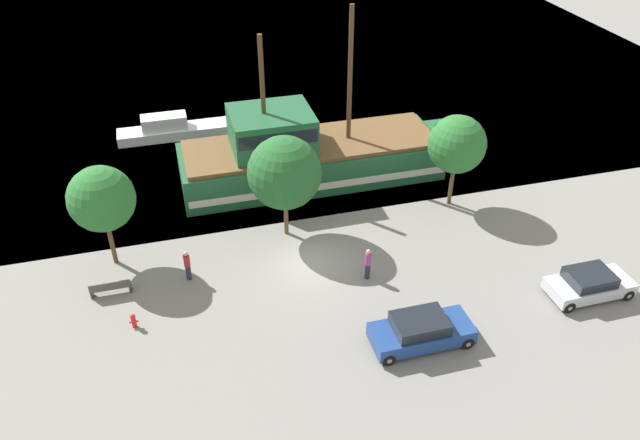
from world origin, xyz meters
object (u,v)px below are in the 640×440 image
at_px(parked_car_curb_mid, 589,284).
at_px(fire_hydrant, 133,320).
at_px(pirate_ship, 306,154).
at_px(pedestrian_walking_far, 368,264).
at_px(pedestrian_walking_near, 187,265).
at_px(parked_car_curb_front, 421,331).
at_px(bench_promenade_east, 110,288).
at_px(moored_boat_dockside, 171,129).

xyz_separation_m(parked_car_curb_mid, fire_hydrant, (-21.67, 3.61, -0.28)).
relative_size(pirate_ship, pedestrian_walking_far, 9.83).
relative_size(pedestrian_walking_near, pedestrian_walking_far, 0.96).
xyz_separation_m(parked_car_curb_front, parked_car_curb_mid, (9.25, 0.85, -0.04)).
bearing_deg(pirate_ship, bench_promenade_east, -145.03).
height_order(pirate_ship, fire_hydrant, pirate_ship).
relative_size(parked_car_curb_front, bench_promenade_east, 2.33).
relative_size(pirate_ship, pedestrian_walking_near, 10.21).
xyz_separation_m(moored_boat_dockside, pedestrian_walking_far, (8.44, -18.78, 0.31)).
height_order(moored_boat_dockside, pedestrian_walking_near, pedestrian_walking_near).
height_order(bench_promenade_east, pedestrian_walking_near, pedestrian_walking_near).
distance_m(fire_hydrant, bench_promenade_east, 2.82).
height_order(pedestrian_walking_near, pedestrian_walking_far, pedestrian_walking_far).
relative_size(moored_boat_dockside, fire_hydrant, 10.35).
bearing_deg(pirate_ship, pedestrian_walking_near, -135.08).
height_order(parked_car_curb_front, pedestrian_walking_near, pedestrian_walking_near).
bearing_deg(fire_hydrant, parked_car_curb_front, -19.73).
xyz_separation_m(fire_hydrant, bench_promenade_east, (-1.03, 2.63, 0.04)).
bearing_deg(parked_car_curb_front, pirate_ship, 94.85).
bearing_deg(pirate_ship, moored_boat_dockside, 134.13).
bearing_deg(pedestrian_walking_near, parked_car_curb_front, -37.13).
relative_size(parked_car_curb_front, pedestrian_walking_near, 2.65).
bearing_deg(bench_promenade_east, pedestrian_walking_far, -9.53).
relative_size(moored_boat_dockside, pedestrian_walking_near, 4.57).
distance_m(pirate_ship, parked_car_curb_mid, 18.15).
xyz_separation_m(pirate_ship, parked_car_curb_mid, (10.57, -14.72, -1.03)).
relative_size(pirate_ship, fire_hydrant, 23.13).
bearing_deg(parked_car_curb_mid, bench_promenade_east, 164.65).
height_order(parked_car_curb_mid, pedestrian_walking_far, pedestrian_walking_far).
bearing_deg(parked_car_curb_mid, pedestrian_walking_far, 157.77).
distance_m(pedestrian_walking_near, pedestrian_walking_far, 9.11).
distance_m(moored_boat_dockside, pedestrian_walking_far, 20.59).
bearing_deg(parked_car_curb_mid, pedestrian_walking_near, 161.16).
bearing_deg(parked_car_curb_mid, moored_boat_dockside, 128.95).
bearing_deg(pedestrian_walking_near, moored_boat_dockside, 88.71).
bearing_deg(fire_hydrant, parked_car_curb_mid, -9.45).
bearing_deg(pedestrian_walking_far, parked_car_curb_front, -80.73).
bearing_deg(parked_car_curb_front, bench_promenade_east, 152.24).
bearing_deg(parked_car_curb_mid, parked_car_curb_front, -174.78).
bearing_deg(parked_car_curb_mid, pirate_ship, 125.69).
relative_size(parked_car_curb_front, fire_hydrant, 5.99).
relative_size(parked_car_curb_mid, bench_promenade_east, 2.10).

